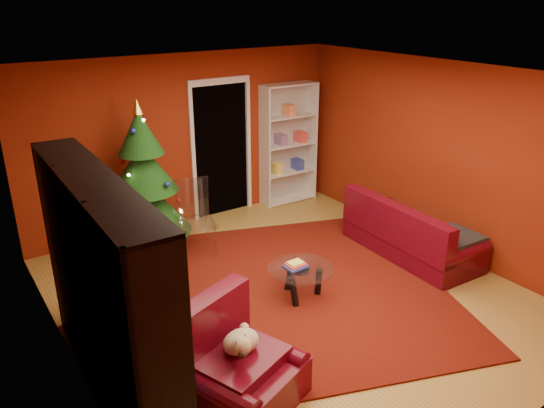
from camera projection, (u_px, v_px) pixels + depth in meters
floor at (290, 297)px, 6.41m from camera, size 5.00×5.50×0.05m
ceiling at (294, 73)px, 5.42m from camera, size 5.00×5.50×0.05m
wall_back at (185, 141)px, 8.05m from camera, size 5.00×0.05×2.60m
wall_left at (57, 252)px, 4.61m from camera, size 0.05×5.50×2.60m
wall_right at (442, 158)px, 7.23m from camera, size 0.05×5.50×2.60m
doorway at (221, 151)px, 8.42m from camera, size 1.06×0.60×2.16m
rug at (307, 287)px, 6.55m from camera, size 4.27×4.60×0.02m
media_unit at (105, 292)px, 4.49m from camera, size 0.46×2.69×2.06m
christmas_tree at (144, 179)px, 7.19m from camera, size 1.34×1.34×2.14m
gift_box_teal at (87, 248)px, 7.23m from camera, size 0.38×0.38×0.29m
gift_box_green at (165, 242)px, 7.45m from camera, size 0.30×0.30×0.26m
gift_box_red at (139, 245)px, 7.42m from camera, size 0.21×0.21×0.21m
white_bookshelf at (288, 144)px, 8.93m from camera, size 0.97×0.37×2.08m
armchair at (242, 364)px, 4.61m from camera, size 1.26×1.26×0.77m
dog at (241, 342)px, 4.61m from camera, size 0.48×0.42×0.25m
sofa at (412, 227)px, 7.25m from camera, size 0.93×1.94×0.82m
coffee_table at (301, 282)px, 6.27m from camera, size 0.80×0.80×0.49m
acrylic_chair at (196, 223)px, 7.20m from camera, size 0.59×0.62×0.95m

